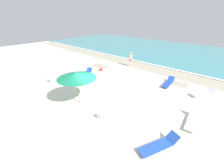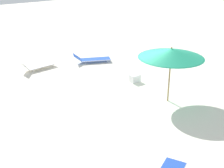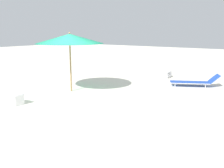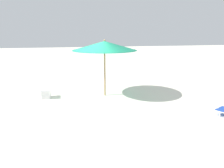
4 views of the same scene
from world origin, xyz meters
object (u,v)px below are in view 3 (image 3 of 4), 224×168
object	(u,v)px
beach_umbrella	(70,39)
sun_lounger_near_water_left	(195,82)
lounger_stack	(154,73)
cooler_box	(15,99)

from	to	relation	value
beach_umbrella	sun_lounger_near_water_left	distance (m)	5.73
beach_umbrella	lounger_stack	distance (m)	5.58
lounger_stack	sun_lounger_near_water_left	distance (m)	2.92
lounger_stack	cooler_box	xyz separation A→B (m)	(7.57, -1.26, 0.02)
beach_umbrella	sun_lounger_near_water_left	bearing A→B (deg)	135.88
beach_umbrella	sun_lounger_near_water_left	xyz separation A→B (m)	(-3.88, 3.76, -1.89)
lounger_stack	cooler_box	world-z (taller)	cooler_box
beach_umbrella	cooler_box	bearing A→B (deg)	-3.21
beach_umbrella	sun_lounger_near_water_left	size ratio (longest dim) A/B	1.27
lounger_stack	cooler_box	bearing A→B (deg)	-12.24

